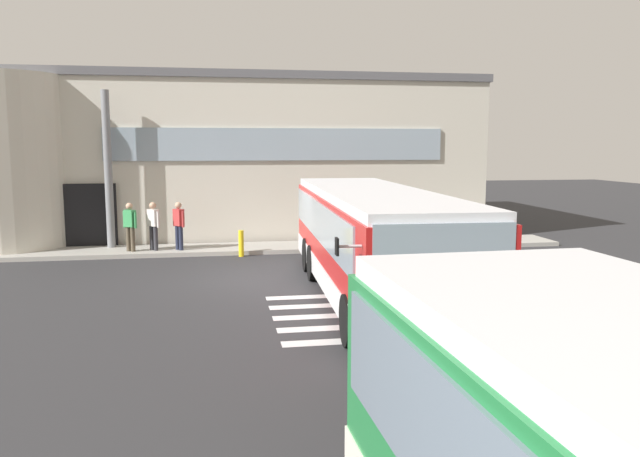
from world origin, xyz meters
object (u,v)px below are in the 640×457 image
Objects in this scene: bus_main_foreground at (372,245)px; passenger_near_column at (130,224)px; entry_support_column at (108,170)px; safety_bollard_yellow at (241,243)px; passenger_by_doorway at (153,224)px; passenger_at_curb_edge at (179,223)px.

passenger_near_column is at bearing 132.93° from bus_main_foreground.
entry_support_column is 5.46m from safety_bollard_yellow.
passenger_by_doorway is (-5.91, 7.26, -0.25)m from bus_main_foreground.
passenger_near_column is 1.00× the size of passenger_by_doorway.
passenger_by_doorway is at bearing -30.52° from entry_support_column.
passenger_at_curb_edge is at bearing -3.84° from passenger_by_doorway.
bus_main_foreground is 6.78× the size of passenger_near_column.
passenger_near_column is at bearing -179.00° from passenger_at_curb_edge.
passenger_near_column is 1.00× the size of passenger_at_curb_edge.
passenger_by_doorway is (1.56, -0.92, -1.83)m from entry_support_column.
passenger_near_column is at bearing 168.03° from safety_bollard_yellow.
passenger_by_doorway and passenger_at_curb_edge have the same top height.
safety_bollard_yellow is (4.53, -1.80, -2.46)m from entry_support_column.
entry_support_column is 3.20m from passenger_at_curb_edge.
bus_main_foreground is at bearing -47.60° from entry_support_column.
entry_support_column is 6.14× the size of safety_bollard_yellow.
entry_support_column is at bearing 128.43° from passenger_near_column.
bus_main_foreground is at bearing -65.26° from safety_bollard_yellow.
bus_main_foreground is (7.48, -8.19, -1.58)m from entry_support_column.
safety_bollard_yellow is at bearing -16.48° from passenger_by_doorway.
entry_support_column reaches higher than bus_main_foreground.
passenger_at_curb_edge is (2.43, -0.98, -1.83)m from entry_support_column.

